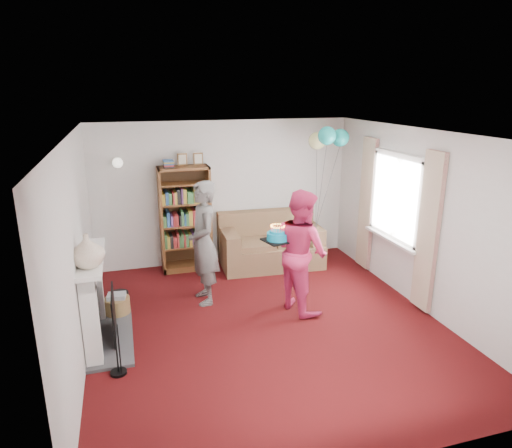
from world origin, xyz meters
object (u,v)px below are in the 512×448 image
object	(u,v)px
person_striped	(203,243)
sofa	(270,245)
bookcase	(185,219)
birthday_cake	(278,236)
person_magenta	(301,251)

from	to	relation	value
person_striped	sofa	bearing A→B (deg)	126.13
sofa	bookcase	bearing A→B (deg)	173.89
sofa	birthday_cake	xyz separation A→B (m)	(-0.45, -1.71, 0.75)
sofa	person_magenta	xyz separation A→B (m)	(-0.12, -1.74, 0.52)
bookcase	person_striped	xyz separation A→B (m)	(0.07, -1.37, 0.02)
person_striped	birthday_cake	distance (m)	1.10
sofa	person_striped	bearing A→B (deg)	-137.48
person_magenta	person_striped	bearing A→B (deg)	49.66
bookcase	person_magenta	xyz separation A→B (m)	(1.33, -1.97, -0.02)
sofa	person_magenta	world-z (taller)	person_magenta
sofa	person_striped	size ratio (longest dim) A/B	0.97
bookcase	birthday_cake	distance (m)	2.19
bookcase	birthday_cake	world-z (taller)	bookcase
birthday_cake	sofa	bearing A→B (deg)	75.14
bookcase	sofa	bearing A→B (deg)	-8.99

